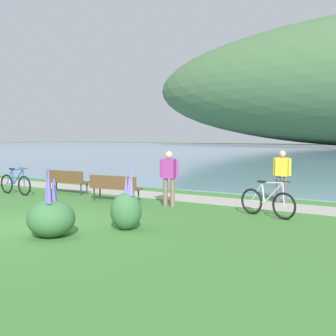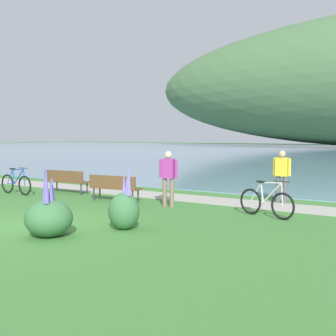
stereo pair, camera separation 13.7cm
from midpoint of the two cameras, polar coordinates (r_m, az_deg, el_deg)
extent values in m
plane|color=#3D7533|center=(11.08, -18.00, -7.29)|extent=(200.00, 200.00, 0.00)
cube|color=#A39E93|center=(15.51, -0.64, -3.74)|extent=(60.00, 1.50, 0.01)
cube|color=brown|center=(14.32, -7.21, -2.66)|extent=(1.84, 0.67, 0.05)
cube|color=brown|center=(14.13, -7.69, -1.84)|extent=(1.79, 0.23, 0.40)
cylinder|color=#2D2D33|center=(14.92, -9.30, -3.27)|extent=(0.05, 0.05, 0.45)
cylinder|color=#2D2D33|center=(14.09, -4.23, -3.67)|extent=(0.05, 0.05, 0.45)
cylinder|color=#2D2D33|center=(14.65, -10.06, -3.42)|extent=(0.05, 0.05, 0.45)
cylinder|color=#2D2D33|center=(13.81, -4.94, -3.85)|extent=(0.05, 0.05, 0.45)
cube|color=brown|center=(16.64, -13.37, -1.76)|extent=(1.82, 0.58, 0.05)
cube|color=brown|center=(16.46, -13.88, -1.05)|extent=(1.80, 0.14, 0.40)
cylinder|color=#2D2D33|center=(17.31, -14.85, -2.30)|extent=(0.05, 0.05, 0.45)
cylinder|color=#2D2D33|center=(16.29, -10.97, -2.65)|extent=(0.05, 0.05, 0.45)
cylinder|color=#2D2D33|center=(17.07, -15.63, -2.41)|extent=(0.05, 0.05, 0.45)
cylinder|color=#2D2D33|center=(16.03, -11.75, -2.77)|extent=(0.05, 0.05, 0.45)
torus|color=black|center=(16.52, -18.80, -2.23)|extent=(0.72, 0.09, 0.72)
torus|color=black|center=(17.37, -20.87, -1.97)|extent=(0.72, 0.09, 0.72)
cylinder|color=#1E4CB2|center=(16.75, -19.51, -1.09)|extent=(0.61, 0.07, 0.61)
cylinder|color=#1E4CB2|center=(16.76, -19.62, -0.19)|extent=(0.66, 0.06, 0.09)
cylinder|color=#1E4CB2|center=(17.02, -20.16, -1.11)|extent=(0.12, 0.05, 0.54)
cylinder|color=#1E4CB2|center=(17.19, -20.47, -1.99)|extent=(0.43, 0.05, 0.05)
cylinder|color=#1E4CB2|center=(17.20, -20.57, -1.10)|extent=(0.37, 0.04, 0.56)
cylinder|color=#1E4CB2|center=(16.50, -18.88, -1.19)|extent=(0.09, 0.04, 0.60)
cube|color=black|center=(17.03, -20.26, -0.12)|extent=(0.24, 0.11, 0.05)
cylinder|color=black|center=(16.50, -18.96, -0.01)|extent=(0.48, 0.04, 0.02)
torus|color=black|center=(11.57, 14.84, -4.91)|extent=(0.71, 0.26, 0.72)
torus|color=black|center=(12.18, 10.74, -4.37)|extent=(0.71, 0.26, 0.72)
cylinder|color=silver|center=(11.72, 13.51, -3.23)|extent=(0.59, 0.21, 0.61)
cylinder|color=silver|center=(11.71, 13.37, -1.93)|extent=(0.64, 0.22, 0.09)
cylinder|color=silver|center=(11.91, 12.22, -3.21)|extent=(0.13, 0.08, 0.54)
cylinder|color=silver|center=(12.05, 11.54, -4.43)|extent=(0.42, 0.15, 0.05)
cylinder|color=silver|center=(12.04, 11.41, -3.16)|extent=(0.36, 0.13, 0.56)
cylinder|color=silver|center=(11.54, 14.77, -3.42)|extent=(0.09, 0.06, 0.60)
cube|color=black|center=(11.90, 12.09, -1.78)|extent=(0.26, 0.16, 0.05)
cylinder|color=black|center=(11.52, 14.70, -1.74)|extent=(0.47, 0.16, 0.02)
cylinder|color=#4C4C51|center=(14.39, 14.19, -2.76)|extent=(0.14, 0.14, 0.88)
cylinder|color=#4C4C51|center=(14.29, 15.05, -2.83)|extent=(0.14, 0.14, 0.88)
cube|color=yellow|center=(14.27, 14.68, 0.15)|extent=(0.40, 0.27, 0.60)
sphere|color=tan|center=(14.25, 14.71, 1.84)|extent=(0.22, 0.22, 0.22)
cylinder|color=yellow|center=(14.38, 13.74, 0.20)|extent=(0.09, 0.09, 0.56)
cylinder|color=yellow|center=(14.16, 15.63, 0.10)|extent=(0.09, 0.09, 0.56)
cylinder|color=#72604C|center=(13.22, -0.64, -3.26)|extent=(0.14, 0.14, 0.88)
cylinder|color=#72604C|center=(13.12, 0.31, -3.32)|extent=(0.14, 0.14, 0.88)
cube|color=#9E338C|center=(13.09, -0.16, -0.08)|extent=(0.41, 0.27, 0.60)
sphere|color=beige|center=(13.06, -0.16, 1.76)|extent=(0.22, 0.22, 0.22)
cylinder|color=#9E338C|center=(13.20, -1.19, -0.04)|extent=(0.09, 0.09, 0.56)
cylinder|color=#9E338C|center=(12.98, 0.88, -0.11)|extent=(0.09, 0.09, 0.56)
ellipsoid|color=#386B3D|center=(9.66, -15.68, -6.49)|extent=(1.03, 1.03, 0.81)
cylinder|color=#386B3D|center=(9.93, -15.34, -4.43)|extent=(0.02, 0.02, 0.12)
cone|color=#6B5BB7|center=(9.89, -15.38, -2.65)|extent=(0.14, 0.14, 0.50)
cylinder|color=#386B3D|center=(9.55, -15.37, -4.77)|extent=(0.02, 0.02, 0.12)
cone|color=#6B5BB7|center=(9.51, -15.41, -2.97)|extent=(0.13, 0.13, 0.49)
cylinder|color=#386B3D|center=(9.73, -15.20, -4.60)|extent=(0.02, 0.02, 0.12)
cone|color=#6B5BB7|center=(9.69, -15.24, -2.68)|extent=(0.12, 0.12, 0.54)
cylinder|color=#386B3D|center=(9.58, -16.06, -4.77)|extent=(0.02, 0.02, 0.12)
cone|color=#6B5BB7|center=(9.52, -16.12, -2.01)|extent=(0.14, 0.14, 0.81)
cylinder|color=#386B3D|center=(9.51, -16.15, -4.83)|extent=(0.02, 0.02, 0.12)
cone|color=#6B5BB7|center=(9.45, -16.20, -2.31)|extent=(0.12, 0.12, 0.72)
cylinder|color=#386B3D|center=(9.38, -15.92, -4.95)|extent=(0.02, 0.02, 0.12)
cone|color=#6B5BB7|center=(9.32, -15.98, -2.04)|extent=(0.11, 0.11, 0.84)
ellipsoid|color=#386B3D|center=(10.08, -5.99, -5.74)|extent=(0.73, 0.73, 0.86)
cylinder|color=#386B3D|center=(9.98, -5.53, -3.98)|extent=(0.02, 0.02, 0.12)
cone|color=#7A6BC6|center=(9.94, -5.55, -2.27)|extent=(0.14, 0.14, 0.48)
cylinder|color=#386B3D|center=(9.91, -5.30, -4.03)|extent=(0.02, 0.02, 0.12)
cone|color=#7A6BC6|center=(9.85, -5.32, -1.35)|extent=(0.10, 0.10, 0.81)
cylinder|color=#386B3D|center=(10.02, -5.98, -3.94)|extent=(0.02, 0.02, 0.12)
cone|color=#7A6BC6|center=(9.98, -6.00, -1.95)|extent=(0.09, 0.09, 0.58)
camera|label=1|loc=(0.07, -90.25, -0.02)|focal=45.82mm
camera|label=2|loc=(0.07, 89.75, 0.02)|focal=45.82mm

